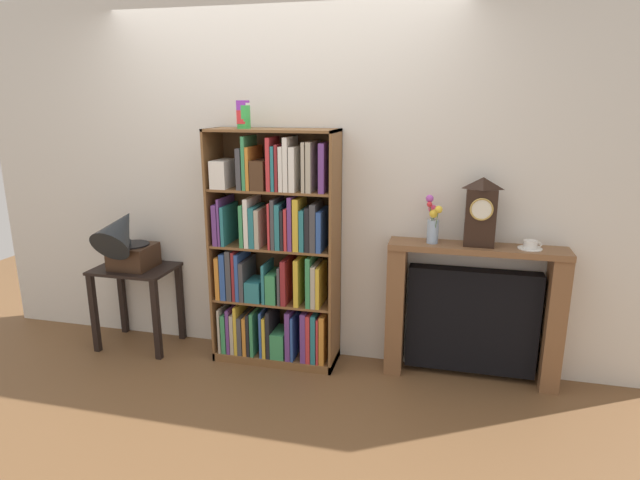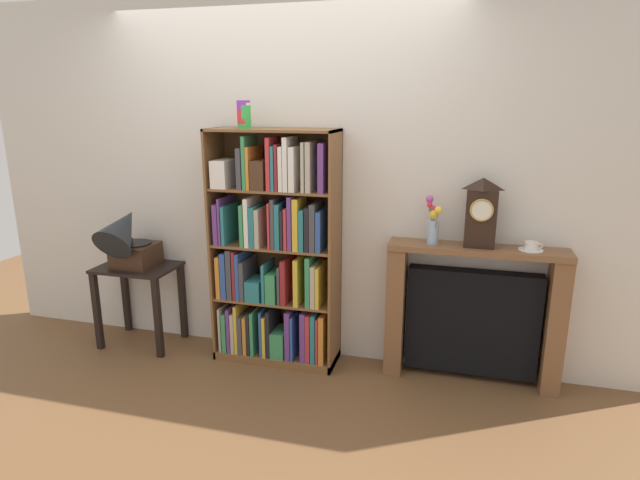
% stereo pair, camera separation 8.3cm
% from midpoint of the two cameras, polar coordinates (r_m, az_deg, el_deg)
% --- Properties ---
extents(ground_plane, '(8.12, 6.40, 0.02)m').
position_cam_midpoint_polar(ground_plane, '(4.00, -4.39, -13.16)').
color(ground_plane, brown).
extents(wall_back, '(5.12, 0.08, 2.60)m').
position_cam_midpoint_polar(wall_back, '(3.81, -1.45, 6.27)').
color(wall_back, silver).
rests_on(wall_back, ground).
extents(bookshelf, '(0.90, 0.33, 1.69)m').
position_cam_midpoint_polar(bookshelf, '(3.76, -4.31, -2.17)').
color(bookshelf, brown).
rests_on(bookshelf, ground).
extents(cup_stack, '(0.09, 0.09, 0.18)m').
position_cam_midpoint_polar(cup_stack, '(3.65, -7.59, 13.36)').
color(cup_stack, green).
rests_on(cup_stack, bookshelf).
extents(side_table_left, '(0.59, 0.42, 0.64)m').
position_cam_midpoint_polar(side_table_left, '(4.31, -18.55, -4.71)').
color(side_table_left, black).
rests_on(side_table_left, ground).
extents(gramophone, '(0.30, 0.50, 0.54)m').
position_cam_midpoint_polar(gramophone, '(4.13, -19.67, 0.20)').
color(gramophone, '#382316').
rests_on(gramophone, side_table_left).
extents(fireplace_mantel, '(1.15, 0.24, 0.95)m').
position_cam_midpoint_polar(fireplace_mantel, '(3.74, 16.83, -7.78)').
color(fireplace_mantel, brown).
rests_on(fireplace_mantel, ground).
extents(mantel_clock, '(0.19, 0.13, 0.45)m').
position_cam_midpoint_polar(mantel_clock, '(3.51, 17.75, 2.84)').
color(mantel_clock, black).
rests_on(mantel_clock, fireplace_mantel).
extents(flower_vase, '(0.11, 0.16, 0.32)m').
position_cam_midpoint_polar(flower_vase, '(3.53, 12.83, 1.87)').
color(flower_vase, '#99B2D1').
rests_on(flower_vase, fireplace_mantel).
extents(teacup_with_saucer, '(0.15, 0.15, 0.06)m').
position_cam_midpoint_polar(teacup_with_saucer, '(3.59, 22.57, -0.68)').
color(teacup_with_saucer, white).
rests_on(teacup_with_saucer, fireplace_mantel).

